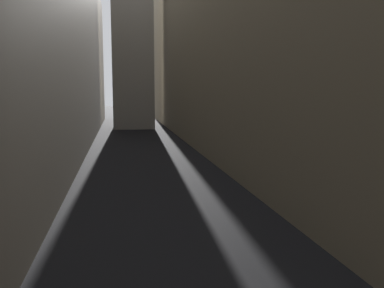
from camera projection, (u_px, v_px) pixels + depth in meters
name	position (u px, v px, depth m)	size (l,w,h in m)	color
ground_plane	(146.00, 158.00, 38.37)	(264.00, 264.00, 0.00)	black
building_block_left	(10.00, 24.00, 36.79)	(12.32, 108.00, 24.16)	#756B5B
building_block_right	(264.00, 23.00, 40.71)	(12.75, 108.00, 25.53)	gray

